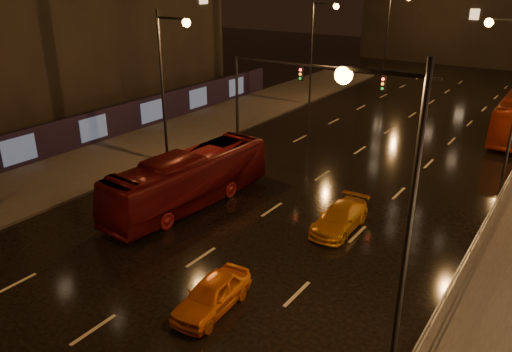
# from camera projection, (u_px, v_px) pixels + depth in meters

# --- Properties ---
(ground) EXTENTS (140.00, 140.00, 0.00)m
(ground) POSITION_uv_depth(u_px,v_px,m) (348.00, 158.00, 34.87)
(ground) COLOR black
(ground) RESTS_ON ground
(sidewalk_left) EXTENTS (7.00, 70.00, 0.15)m
(sidewalk_left) POSITION_uv_depth(u_px,v_px,m) (158.00, 142.00, 38.02)
(sidewalk_left) COLOR #38332D
(sidewalk_left) RESTS_ON ground
(hoarding_left) EXTENTS (0.30, 46.00, 2.50)m
(hoarding_left) POSITION_uv_depth(u_px,v_px,m) (92.00, 128.00, 37.20)
(hoarding_left) COLOR black
(hoarding_left) RESTS_ON ground
(traffic_signal) EXTENTS (15.31, 0.32, 6.20)m
(traffic_signal) POSITION_uv_depth(u_px,v_px,m) (288.00, 82.00, 35.73)
(traffic_signal) COLOR black
(traffic_signal) RESTS_ON ground
(streetlight_right) EXTENTS (2.64, 0.50, 10.00)m
(streetlight_right) POSITION_uv_depth(u_px,v_px,m) (390.00, 183.00, 14.00)
(streetlight_right) COLOR black
(streetlight_right) RESTS_ON ground
(railing_right) EXTENTS (0.05, 56.00, 1.00)m
(railing_right) POSITION_uv_depth(u_px,v_px,m) (504.00, 188.00, 27.69)
(railing_right) COLOR #99999E
(railing_right) RESTS_ON sidewalk_right
(bus_red) EXTENTS (3.16, 10.93, 3.01)m
(bus_red) POSITION_uv_depth(u_px,v_px,m) (189.00, 179.00, 27.24)
(bus_red) COLOR #530B0E
(bus_red) RESTS_ON ground
(taxi_near) EXTENTS (1.80, 3.92, 1.30)m
(taxi_near) POSITION_uv_depth(u_px,v_px,m) (212.00, 294.00, 18.85)
(taxi_near) COLOR orange
(taxi_near) RESTS_ON ground
(taxi_far) EXTENTS (1.84, 4.32, 1.24)m
(taxi_far) POSITION_uv_depth(u_px,v_px,m) (340.00, 218.00, 24.87)
(taxi_far) COLOR #C57712
(taxi_far) RESTS_ON ground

